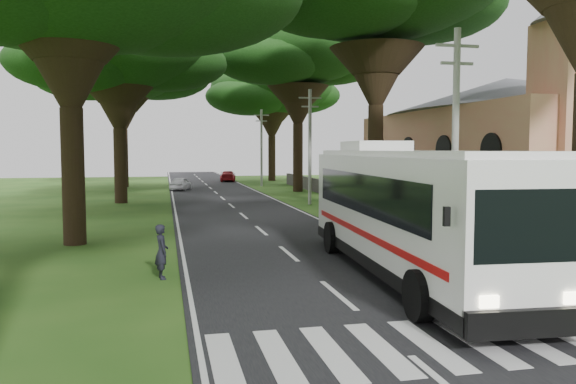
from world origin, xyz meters
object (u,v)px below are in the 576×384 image
Objects in this scene: coach_bus at (407,209)px; church at (507,133)px; pole_far at (261,146)px; pole_mid at (310,145)px; pole_near at (455,140)px; distant_car_c at (228,176)px; distant_car_a at (181,184)px; pedestrian at (162,252)px.

church is at bearing 53.05° from coach_bus.
church is 27.41m from pole_far.
church is 1.84× the size of coach_bus.
pole_near is at bearing -90.00° from pole_mid.
distant_car_c is at bearing 94.87° from pole_mid.
pole_far is at bearing 113.19° from distant_car_c.
distant_car_a is (-5.67, 37.75, -1.40)m from coach_bus.
pole_far is 2.19× the size of distant_car_a.
pole_far reaches higher than pedestrian.
pedestrian is at bearing 89.73° from distant_car_c.
distant_car_a is at bearing 74.91° from distant_car_c.
pole_near and pole_far have the same top height.
church is at bearing -64.51° from pedestrian.
distant_car_a is 0.85× the size of distant_car_c.
distant_car_a is (-8.47, -4.49, -3.53)m from pole_far.
distant_car_a is (-8.47, 15.51, -3.53)m from pole_mid.
pole_mid is at bearing 160.19° from church.
pedestrian is (-1.56, -36.51, 0.16)m from distant_car_a.
distant_car_c is (0.30, 51.60, -1.39)m from coach_bus.
pole_mid is (-12.36, 4.45, -0.73)m from church.
distant_car_c is 2.64× the size of pedestrian.
distant_car_c is at bearing -19.47° from pedestrian.
pole_far reaches higher than distant_car_a.
pedestrian is at bearing -174.31° from pole_near.
distant_car_c is (-14.86, 33.81, -4.25)m from church.
pedestrian is at bearing 173.73° from coach_bus.
distant_car_a is at bearing -13.42° from pedestrian.
church is 6.56× the size of distant_car_a.
distant_car_a is 2.24× the size of pedestrian.
pole_mid reaches higher than coach_bus.
pole_near is 49.54m from distant_car_c.
coach_bus is at bearing -130.44° from church.
pedestrian is (-22.39, -16.54, -4.09)m from church.
church is at bearing -19.81° from pole_mid.
pole_mid reaches higher than distant_car_c.
distant_car_a is at bearing 136.21° from church.
church is 19.88m from pole_near.
pole_far is at bearing 89.71° from coach_bus.
pole_mid is at bearing 86.33° from coach_bus.
distant_car_c is at bearing 113.73° from church.
pole_mid and pole_far have the same top height.
pole_near is at bearing -90.00° from pole_far.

